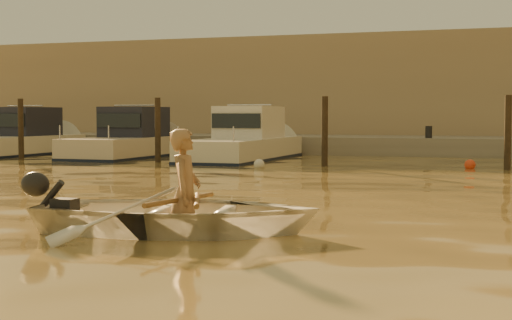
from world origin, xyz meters
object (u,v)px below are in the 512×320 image
at_px(person, 185,193).
at_px(waterfront_building, 402,94).
at_px(dinghy, 178,213).
at_px(moored_boat_1, 127,139).
at_px(moored_boat_0, 15,138).
at_px(moored_boat_2, 243,141).

height_order(person, waterfront_building, waterfront_building).
bearing_deg(waterfront_building, dinghy, -87.44).
xyz_separation_m(dinghy, waterfront_building, (-1.17, 26.13, 2.15)).
relative_size(dinghy, person, 2.22).
bearing_deg(person, moored_boat_1, 19.69).
distance_m(dinghy, waterfront_building, 26.25).
bearing_deg(moored_boat_1, waterfront_building, 54.71).
bearing_deg(dinghy, person, -90.00).
distance_m(moored_boat_0, moored_boat_2, 8.82).
xyz_separation_m(moored_boat_0, moored_boat_2, (8.82, 0.00, 0.00)).
bearing_deg(dinghy, moored_boat_2, 5.98).
bearing_deg(moored_boat_2, person, -72.44).
bearing_deg(dinghy, waterfront_building, -8.66).
xyz_separation_m(dinghy, moored_boat_2, (-4.68, 15.13, 0.38)).
distance_m(dinghy, person, 0.27).
xyz_separation_m(person, moored_boat_1, (-9.05, 15.11, 0.12)).
height_order(person, moored_boat_0, moored_boat_0).
xyz_separation_m(person, moored_boat_0, (-13.60, 15.11, 0.12)).
xyz_separation_m(moored_boat_1, moored_boat_2, (4.27, 0.00, 0.00)).
bearing_deg(moored_boat_0, dinghy, -48.26).
distance_m(person, moored_boat_2, 15.85).
relative_size(moored_boat_0, moored_boat_2, 0.94).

